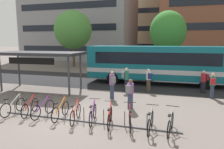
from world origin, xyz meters
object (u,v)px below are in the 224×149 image
object	(u,v)px
city_bus	(160,63)
parked_bicycle_purple_2	(43,109)
parked_bicycle_orange_3	(61,111)
parked_bicycle_red_6	(110,118)
parked_bicycle_silver_8	(150,122)
street_tree_0	(73,30)
commuter_red_pack_0	(213,84)
parked_bicycle_red_1	(30,107)
commuter_navy_pack_2	(149,79)
parked_bicycle_red_7	(130,119)
parked_bicycle_white_0	(13,107)
transit_shelter	(40,55)
commuter_grey_pack_3	(126,78)
parked_bicycle_red_4	(76,114)
parked_bicycle_purple_5	(93,114)
commuter_grey_pack_4	(112,83)
commuter_grey_pack_6	(130,92)
commuter_maroon_pack_5	(204,80)
street_tree_2	(168,32)
parked_bicycle_silver_9	(170,124)

from	to	relation	value
city_bus	parked_bicycle_purple_2	bearing A→B (deg)	-117.68
parked_bicycle_orange_3	parked_bicycle_red_6	world-z (taller)	same
parked_bicycle_red_6	parked_bicycle_silver_8	distance (m)	1.73
parked_bicycle_orange_3	street_tree_0	distance (m)	21.03
commuter_red_pack_0	parked_bicycle_red_1	bearing A→B (deg)	127.25
parked_bicycle_silver_8	commuter_navy_pack_2	size ratio (longest dim) A/B	1.04
parked_bicycle_red_7	parked_bicycle_white_0	bearing A→B (deg)	76.80
city_bus	commuter_navy_pack_2	size ratio (longest dim) A/B	7.31
transit_shelter	commuter_grey_pack_3	world-z (taller)	transit_shelter
parked_bicycle_red_7	street_tree_0	distance (m)	22.72
parked_bicycle_red_4	parked_bicycle_silver_8	xyz separation A→B (m)	(3.37, -0.03, 0.00)
transit_shelter	commuter_red_pack_0	bearing A→B (deg)	3.15
transit_shelter	commuter_navy_pack_2	size ratio (longest dim) A/B	3.83
parked_bicycle_white_0	parked_bicycle_purple_5	size ratio (longest dim) A/B	1.02
parked_bicycle_white_0	parked_bicycle_purple_2	distance (m)	1.63
parked_bicycle_red_1	parked_bicycle_red_7	world-z (taller)	same
parked_bicycle_purple_5	commuter_grey_pack_4	world-z (taller)	commuter_grey_pack_4
commuter_red_pack_0	commuter_grey_pack_3	world-z (taller)	commuter_grey_pack_3
commuter_navy_pack_2	commuter_grey_pack_4	bearing A→B (deg)	110.35
parked_bicycle_white_0	parked_bicycle_purple_2	world-z (taller)	same
commuter_grey_pack_6	commuter_red_pack_0	bearing A→B (deg)	-40.29
parked_bicycle_orange_3	commuter_grey_pack_3	distance (m)	6.38
commuter_red_pack_0	commuter_maroon_pack_5	size ratio (longest dim) A/B	1.01
parked_bicycle_silver_8	commuter_maroon_pack_5	size ratio (longest dim) A/B	1.07
parked_bicycle_red_4	parked_bicycle_red_6	bearing A→B (deg)	-101.46
transit_shelter	commuter_grey_pack_4	world-z (taller)	transit_shelter
parked_bicycle_purple_5	parked_bicycle_red_7	xyz separation A→B (m)	(1.72, -0.10, 0.00)
parked_bicycle_orange_3	commuter_maroon_pack_5	xyz separation A→B (m)	(7.03, 7.37, 0.54)
street_tree_2	parked_bicycle_orange_3	bearing A→B (deg)	-102.38
parked_bicycle_purple_5	transit_shelter	xyz separation A→B (m)	(-6.05, 4.78, 2.27)
parked_bicycle_orange_3	commuter_grey_pack_4	xyz separation A→B (m)	(1.30, 4.07, 0.64)
parked_bicycle_purple_5	parked_bicycle_red_1	bearing A→B (deg)	77.41
commuter_grey_pack_6	city_bus	bearing A→B (deg)	4.10
parked_bicycle_purple_5	street_tree_2	size ratio (longest dim) A/B	0.24
parked_bicycle_red_7	parked_bicycle_purple_5	bearing A→B (deg)	73.18
parked_bicycle_orange_3	street_tree_0	xyz separation A→B (m)	(-8.77, 18.52, 4.76)
parked_bicycle_purple_2	parked_bicycle_red_4	size ratio (longest dim) A/B	1.01
commuter_red_pack_0	street_tree_0	size ratio (longest dim) A/B	0.21
parked_bicycle_silver_9	city_bus	bearing A→B (deg)	12.86
parked_bicycle_white_0	transit_shelter	xyz separation A→B (m)	(-1.82, 4.91, 2.27)
parked_bicycle_purple_5	commuter_grey_pack_3	bearing A→B (deg)	-12.73
city_bus	commuter_navy_pack_2	xyz separation A→B (m)	(-0.52, -3.02, -0.82)
parked_bicycle_purple_2	parked_bicycle_silver_8	size ratio (longest dim) A/B	1.00
parked_bicycle_white_0	commuter_grey_pack_6	xyz separation A→B (m)	(5.41, 2.58, 0.55)
parked_bicycle_silver_8	commuter_grey_pack_3	size ratio (longest dim) A/B	0.99
commuter_red_pack_0	commuter_grey_pack_3	distance (m)	5.67
commuter_grey_pack_6	street_tree_2	distance (m)	16.23
parked_bicycle_silver_9	commuter_maroon_pack_5	size ratio (longest dim) A/B	1.07
city_bus	street_tree_0	distance (m)	15.71
parked_bicycle_red_1	street_tree_0	bearing A→B (deg)	10.30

